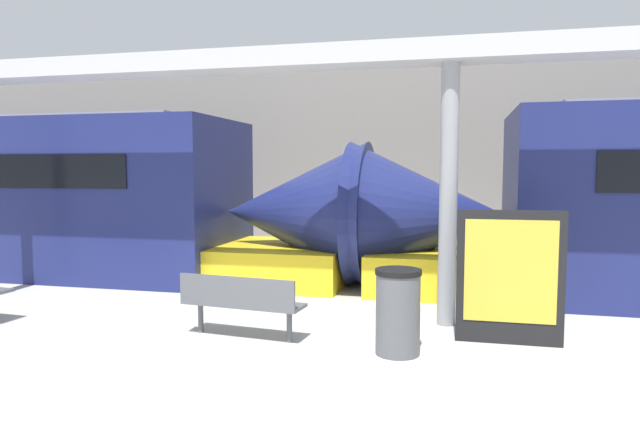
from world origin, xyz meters
name	(u,v)px	position (x,y,z in m)	size (l,w,h in m)	color
ground_plane	(239,387)	(0.00, 0.00, 0.00)	(60.00, 60.00, 0.00)	#B2AFA8
station_wall	(379,156)	(0.00, 10.18, 2.50)	(56.00, 0.20, 5.00)	gray
bench_near	(241,300)	(-0.57, 1.52, 0.49)	(1.61, 0.62, 0.81)	#4C4F54
trash_bin	(398,312)	(1.40, 1.38, 0.50)	(0.53, 0.53, 0.99)	#4C4F54
poster_board	(510,277)	(2.68, 2.07, 0.83)	(1.26, 0.07, 1.64)	black
support_column_near	(448,196)	(1.93, 2.80, 1.77)	(0.24, 0.24, 3.54)	gray
canopy_beam	(451,51)	(1.93, 2.80, 3.68)	(28.00, 0.60, 0.28)	#B7B7BC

